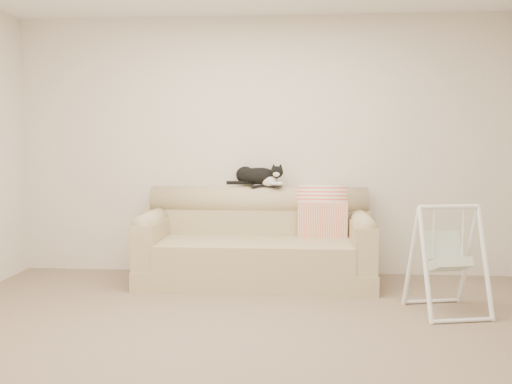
% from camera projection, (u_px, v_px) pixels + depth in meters
% --- Properties ---
extents(ground_plane, '(5.00, 5.00, 0.00)m').
position_uv_depth(ground_plane, '(244.00, 338.00, 3.92)').
color(ground_plane, '#6E5D4F').
rests_on(ground_plane, ground).
extents(room_shell, '(5.04, 4.04, 2.60)m').
position_uv_depth(room_shell, '(243.00, 114.00, 3.79)').
color(room_shell, beige).
rests_on(room_shell, ground).
extents(sofa, '(2.20, 0.93, 0.90)m').
position_uv_depth(sofa, '(257.00, 245.00, 5.49)').
color(sofa, tan).
rests_on(sofa, ground).
extents(remote_a, '(0.18, 0.14, 0.03)m').
position_uv_depth(remote_a, '(259.00, 186.00, 5.67)').
color(remote_a, black).
rests_on(remote_a, sofa).
extents(remote_b, '(0.17, 0.12, 0.02)m').
position_uv_depth(remote_b, '(273.00, 186.00, 5.64)').
color(remote_b, black).
rests_on(remote_b, sofa).
extents(tuxedo_cat, '(0.58, 0.30, 0.23)m').
position_uv_depth(tuxedo_cat, '(258.00, 176.00, 5.69)').
color(tuxedo_cat, black).
rests_on(tuxedo_cat, sofa).
extents(throw_blanket, '(0.49, 0.38, 0.58)m').
position_uv_depth(throw_blanket, '(322.00, 205.00, 5.64)').
color(throw_blanket, '#E85641').
rests_on(throw_blanket, sofa).
extents(baby_swing, '(0.63, 0.66, 0.87)m').
position_uv_depth(baby_swing, '(447.00, 259.00, 4.47)').
color(baby_swing, white).
rests_on(baby_swing, ground).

